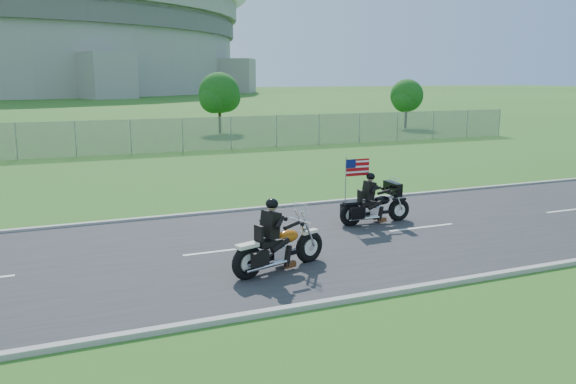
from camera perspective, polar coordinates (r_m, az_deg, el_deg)
name	(u,v)px	position (r m, az deg, el deg)	size (l,w,h in m)	color
ground	(297,244)	(15.21, 0.94, -5.27)	(420.00, 420.00, 0.00)	#28531A
road	(297,243)	(15.20, 0.94, -5.20)	(120.00, 8.00, 0.04)	#28282B
curb_north	(250,209)	(18.86, -3.85, -1.78)	(120.00, 0.18, 0.12)	#9E9B93
curb_south	(374,295)	(11.78, 8.75, -10.32)	(120.00, 0.18, 0.12)	#9E9B93
fence	(76,139)	(33.58, -20.78, 5.07)	(60.00, 0.03, 2.00)	gray
stadium	(0,36)	(184.29, -27.23, 13.92)	(140.40, 140.40, 29.20)	#A3A099
tree_fence_near	(220,95)	(45.01, -6.96, 9.75)	(3.52, 3.28, 4.75)	#382316
tree_fence_far	(407,97)	(49.87, 11.98, 9.39)	(3.08, 2.87, 4.20)	#382316
motorcycle_lead	(278,248)	(12.94, -1.01, -5.75)	(2.56, 1.17, 1.77)	black
motorcycle_follow	(375,206)	(17.25, 8.84, -1.46)	(2.39, 0.79, 2.00)	black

